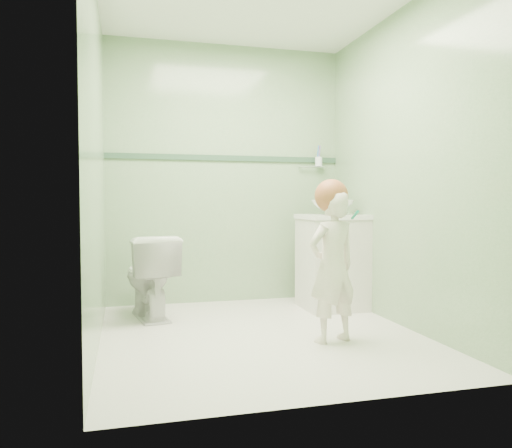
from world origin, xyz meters
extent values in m
plane|color=silver|center=(0.00, 0.00, 0.00)|extent=(2.50, 2.50, 0.00)
cube|color=#82AB79|center=(0.00, 1.25, 1.20)|extent=(2.20, 0.04, 2.40)
cube|color=#82AB79|center=(0.00, -1.25, 1.20)|extent=(2.20, 0.04, 2.40)
cube|color=#82AB79|center=(-1.10, 0.00, 1.20)|extent=(0.04, 2.50, 2.40)
cube|color=#82AB79|center=(1.10, 0.00, 1.20)|extent=(0.04, 2.50, 2.40)
cube|color=#31523C|center=(0.00, 1.24, 1.35)|extent=(2.20, 0.02, 0.05)
cube|color=silver|center=(0.84, 0.70, 0.40)|extent=(0.52, 0.50, 0.80)
cube|color=white|center=(0.84, 0.70, 0.81)|extent=(0.54, 0.52, 0.04)
imported|color=white|center=(0.84, 0.70, 0.89)|extent=(0.37, 0.37, 0.13)
cylinder|color=silver|center=(0.84, 0.90, 0.95)|extent=(0.03, 0.03, 0.18)
cylinder|color=silver|center=(0.84, 0.85, 1.03)|extent=(0.02, 0.12, 0.02)
cylinder|color=silver|center=(0.84, 1.20, 1.28)|extent=(0.26, 0.02, 0.02)
cylinder|color=silver|center=(0.90, 1.18, 1.33)|extent=(0.07, 0.07, 0.09)
cylinder|color=#DC513C|center=(0.91, 1.19, 1.40)|extent=(0.01, 0.01, 0.17)
cylinder|color=blue|center=(0.89, 1.18, 1.40)|extent=(0.01, 0.01, 0.17)
cylinder|color=#7557B4|center=(0.90, 1.17, 1.40)|extent=(0.01, 0.01, 0.17)
imported|color=white|center=(-0.74, 0.73, 0.34)|extent=(0.49, 0.72, 0.68)
imported|color=silver|center=(0.42, -0.28, 0.51)|extent=(0.42, 0.33, 1.02)
sphere|color=#9F5831|center=(0.42, -0.26, 0.98)|extent=(0.23, 0.23, 0.23)
cylinder|color=#119273|center=(0.53, -0.39, 0.86)|extent=(0.04, 0.14, 0.06)
cube|color=white|center=(0.46, -0.36, 0.90)|extent=(0.03, 0.03, 0.02)
camera|label=1|loc=(-0.92, -3.38, 0.95)|focal=35.09mm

